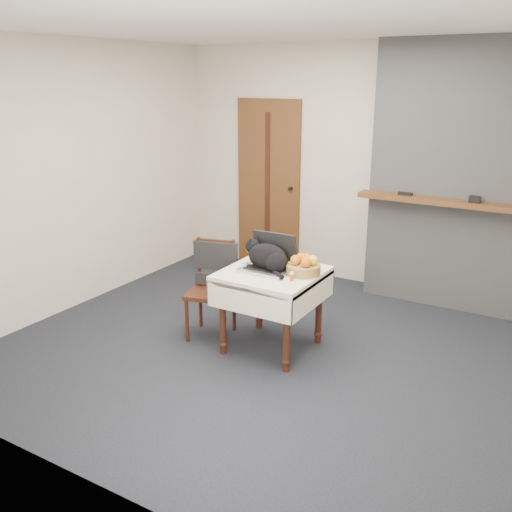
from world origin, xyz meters
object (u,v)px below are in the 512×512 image
at_px(cream_jar, 244,265).
at_px(side_table, 272,284).
at_px(door, 269,185).
at_px(chair, 214,275).
at_px(laptop, 269,260).
at_px(pill_bottle, 292,276).
at_px(fruit_basket, 304,266).
at_px(cat, 268,257).

bearing_deg(cream_jar, side_table, 15.80).
distance_m(door, chair, 2.05).
xyz_separation_m(door, side_table, (1.14, -1.95, -0.41)).
bearing_deg(laptop, door, 118.87).
distance_m(side_table, pill_bottle, 0.31).
relative_size(laptop, fruit_basket, 1.45).
relative_size(door, pill_bottle, 28.21).
bearing_deg(chair, side_table, -16.63).
bearing_deg(cat, cream_jar, -142.37).
xyz_separation_m(cream_jar, pill_bottle, (0.48, -0.06, 0.00)).
xyz_separation_m(cat, pill_bottle, (0.29, -0.14, -0.07)).
xyz_separation_m(door, laptop, (1.09, -1.91, -0.23)).
relative_size(cream_jar, chair, 0.08).
bearing_deg(cat, chair, -165.45).
relative_size(cat, chair, 0.57).
bearing_deg(pill_bottle, cream_jar, 173.05).
bearing_deg(laptop, cream_jar, -150.97).
distance_m(cream_jar, chair, 0.42).
height_order(fruit_basket, chair, chair).
distance_m(cat, chair, 0.62).
xyz_separation_m(side_table, cat, (-0.05, 0.01, 0.22)).
height_order(side_table, pill_bottle, pill_bottle).
bearing_deg(chair, door, 90.47).
height_order(door, chair, door).
bearing_deg(door, laptop, -60.21).
distance_m(door, side_table, 2.29).
bearing_deg(side_table, fruit_basket, 16.80).
height_order(door, cream_jar, door).
relative_size(cat, pill_bottle, 6.93).
xyz_separation_m(door, pill_bottle, (1.39, -2.07, -0.26)).
distance_m(pill_bottle, chair, 0.88).
xyz_separation_m(laptop, chair, (-0.56, -0.02, -0.22)).
relative_size(side_table, pill_bottle, 11.00).
bearing_deg(side_table, chair, 178.36).
bearing_deg(door, side_table, -59.62).
bearing_deg(laptop, cat, -83.16).
bearing_deg(door, chair, -74.54).
height_order(laptop, cream_jar, laptop).
distance_m(cream_jar, pill_bottle, 0.48).
height_order(side_table, laptop, laptop).
height_order(side_table, chair, chair).
distance_m(side_table, cream_jar, 0.28).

